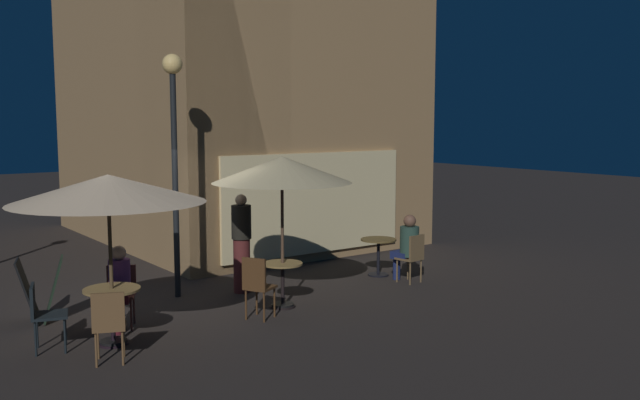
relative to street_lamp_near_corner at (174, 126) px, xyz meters
The scene contains 17 objects.
ground_plane 3.00m from the street_lamp_near_corner, 139.94° to the right, with size 60.00×60.00×0.00m, color #2A2421.
cafe_building 5.00m from the street_lamp_near_corner, 54.07° to the left, with size 6.37×8.35×9.29m.
street_lamp_near_corner is the anchor object (origin of this frame).
menu_sandwich_board 3.31m from the street_lamp_near_corner, behind, with size 0.79×0.72×0.94m.
cafe_table_0 3.44m from the street_lamp_near_corner, 134.33° to the right, with size 0.75×0.75×0.77m.
cafe_table_1 3.08m from the street_lamp_near_corner, 56.41° to the right, with size 0.64×0.64×0.72m.
cafe_table_2 4.56m from the street_lamp_near_corner, 12.08° to the right, with size 0.68×0.68×0.71m.
patio_umbrella_0 2.66m from the street_lamp_near_corner, 134.33° to the right, with size 2.55×2.55×2.29m.
patio_umbrella_1 2.06m from the street_lamp_near_corner, 56.41° to the right, with size 2.21×2.21×2.42m.
cafe_chair_0 4.03m from the street_lamp_near_corner, 129.24° to the right, with size 0.51×0.51×0.92m.
cafe_chair_1 2.93m from the street_lamp_near_corner, 142.08° to the right, with size 0.56×0.56×0.88m.
cafe_chair_2 3.84m from the street_lamp_near_corner, 149.05° to the right, with size 0.55×0.55×0.89m.
cafe_chair_3 3.07m from the street_lamp_near_corner, 79.45° to the right, with size 0.53×0.53×0.96m.
cafe_chair_4 4.85m from the street_lamp_near_corner, 23.02° to the right, with size 0.43×0.43×0.90m.
patron_seated_0 2.90m from the street_lamp_near_corner, 140.27° to the right, with size 0.44×0.51×1.21m.
patron_seated_1 4.70m from the street_lamp_near_corner, 21.38° to the right, with size 0.39×0.54×1.26m.
patron_standing_2 2.31m from the street_lamp_near_corner, 20.48° to the right, with size 0.34×0.34×1.72m.
Camera 1 is at (-4.28, -10.21, 3.02)m, focal length 39.02 mm.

